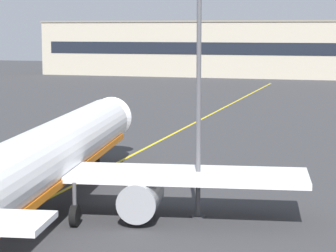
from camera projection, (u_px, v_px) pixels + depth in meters
name	position (u px, v px, depth m)	size (l,w,h in m)	color
taxiway_centreline	(123.00, 160.00, 60.56)	(0.30, 180.00, 0.01)	yellow
airliner_foreground	(40.00, 162.00, 41.86)	(32.36, 41.39, 11.65)	white
apron_lamp_post	(199.00, 96.00, 41.17)	(2.24, 0.90, 14.12)	#515156
safety_cone_by_nose_gear	(150.00, 167.00, 56.38)	(0.44, 0.44, 0.55)	orange
terminal_building	(304.00, 49.00, 160.91)	(128.16, 12.40, 13.28)	#B2A893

